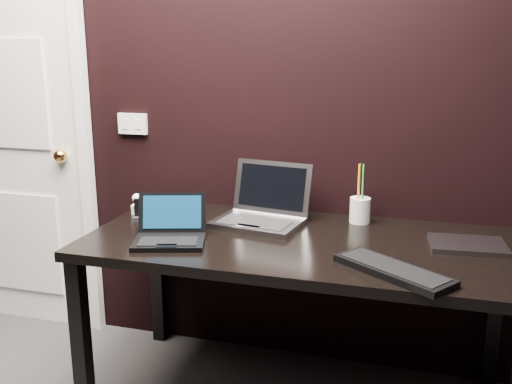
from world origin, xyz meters
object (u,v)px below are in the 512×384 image
(ext_keyboard, at_px, (393,270))
(closed_laptop, at_px, (468,245))
(desk, at_px, (299,257))
(silver_laptop, at_px, (261,213))
(mobile_phone, at_px, (140,212))
(netbook, at_px, (170,233))
(desk_phone, at_px, (153,205))
(door, at_px, (7,133))
(pen_cup, at_px, (360,209))

(ext_keyboard, bearing_deg, closed_laptop, 53.32)
(desk, bearing_deg, silver_laptop, 140.90)
(closed_laptop, bearing_deg, mobile_phone, -178.71)
(netbook, bearing_deg, ext_keyboard, -6.24)
(closed_laptop, relative_size, desk_phone, 1.52)
(silver_laptop, distance_m, mobile_phone, 0.54)
(desk, bearing_deg, netbook, -160.67)
(netbook, relative_size, ext_keyboard, 0.78)
(desk_phone, bearing_deg, door, 168.47)
(desk, height_order, silver_laptop, silver_laptop)
(desk, relative_size, silver_laptop, 4.19)
(ext_keyboard, xyz_separation_m, mobile_phone, (-1.11, 0.32, 0.02))
(mobile_phone, relative_size, pen_cup, 0.37)
(desk_phone, xyz_separation_m, mobile_phone, (0.00, -0.13, 0.00))
(silver_laptop, xyz_separation_m, mobile_phone, (-0.53, -0.11, -0.01))
(closed_laptop, bearing_deg, netbook, -167.20)
(door, xyz_separation_m, netbook, (1.17, -0.54, -0.27))
(netbook, height_order, pen_cup, pen_cup)
(silver_laptop, height_order, mobile_phone, silver_laptop)
(pen_cup, bearing_deg, netbook, -146.12)
(ext_keyboard, xyz_separation_m, desk_phone, (-1.11, 0.45, 0.02))
(desk, distance_m, closed_laptop, 0.65)
(door, xyz_separation_m, mobile_phone, (0.92, -0.32, -0.27))
(desk, distance_m, mobile_phone, 0.74)
(door, xyz_separation_m, desk_phone, (0.92, -0.19, -0.27))
(door, distance_m, silver_laptop, 1.49)
(desk, bearing_deg, desk_phone, 165.58)
(ext_keyboard, distance_m, closed_laptop, 0.44)
(ext_keyboard, distance_m, pen_cup, 0.58)
(ext_keyboard, height_order, mobile_phone, mobile_phone)
(netbook, relative_size, mobile_phone, 3.40)
(silver_laptop, bearing_deg, mobile_phone, -168.39)
(ext_keyboard, bearing_deg, silver_laptop, 143.73)
(closed_laptop, relative_size, mobile_phone, 3.06)
(door, height_order, ext_keyboard, door)
(netbook, bearing_deg, closed_laptop, 12.80)
(closed_laptop, height_order, pen_cup, pen_cup)
(desk, bearing_deg, ext_keyboard, -34.69)
(netbook, xyz_separation_m, desk_phone, (-0.25, 0.36, -0.00))
(netbook, distance_m, mobile_phone, 0.33)
(desk_phone, relative_size, mobile_phone, 2.01)
(netbook, bearing_deg, desk, 19.33)
(desk, xyz_separation_m, mobile_phone, (-0.73, 0.06, 0.11))
(silver_laptop, bearing_deg, netbook, -130.14)
(netbook, xyz_separation_m, mobile_phone, (-0.25, 0.22, 0.00))
(silver_laptop, xyz_separation_m, desk_phone, (-0.53, 0.02, -0.01))
(desk, height_order, mobile_phone, mobile_phone)
(closed_laptop, bearing_deg, ext_keyboard, -126.68)
(closed_laptop, bearing_deg, desk, -172.36)
(door, xyz_separation_m, ext_keyboard, (2.03, -0.64, -0.29))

